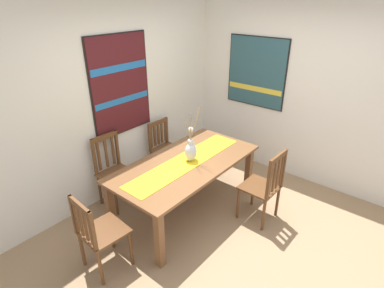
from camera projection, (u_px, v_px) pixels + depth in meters
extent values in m
cube|color=#8E7051|center=(229.00, 236.00, 3.72)|extent=(6.40, 6.40, 0.03)
cube|color=silver|center=(120.00, 97.00, 4.18)|extent=(6.40, 0.12, 2.70)
cube|color=silver|center=(307.00, 92.00, 4.40)|extent=(0.12, 6.40, 2.70)
cube|color=brown|center=(186.00, 163.00, 3.85)|extent=(1.95, 0.97, 0.03)
cube|color=brown|center=(159.00, 240.00, 3.16)|extent=(0.08, 0.08, 0.70)
cube|color=brown|center=(248.00, 170.00, 4.40)|extent=(0.08, 0.08, 0.70)
cube|color=brown|center=(110.00, 208.00, 3.63)|extent=(0.08, 0.08, 0.70)
cube|color=brown|center=(203.00, 153.00, 4.86)|extent=(0.08, 0.08, 0.70)
cube|color=gold|center=(186.00, 162.00, 3.84)|extent=(1.79, 0.36, 0.01)
ellipsoid|color=silver|center=(191.00, 152.00, 3.82)|extent=(0.17, 0.14, 0.24)
cylinder|color=silver|center=(191.00, 142.00, 3.76)|extent=(0.07, 0.07, 0.05)
cylinder|color=#997F5B|center=(195.00, 124.00, 3.68)|extent=(0.12, 0.05, 0.39)
cylinder|color=#997F5B|center=(190.00, 127.00, 3.69)|extent=(0.03, 0.04, 0.33)
cylinder|color=#997F5B|center=(191.00, 127.00, 3.62)|extent=(0.08, 0.08, 0.38)
cylinder|color=#997F5B|center=(196.00, 124.00, 3.64)|extent=(0.06, 0.11, 0.44)
cylinder|color=#997F5B|center=(187.00, 128.00, 3.67)|extent=(0.07, 0.07, 0.31)
sphere|color=white|center=(191.00, 129.00, 3.74)|extent=(0.06, 0.06, 0.06)
cube|color=brown|center=(104.00, 231.00, 3.12)|extent=(0.45, 0.45, 0.03)
cylinder|color=brown|center=(112.00, 232.00, 3.45)|extent=(0.04, 0.04, 0.44)
cylinder|color=brown|center=(131.00, 248.00, 3.23)|extent=(0.04, 0.04, 0.44)
cylinder|color=brown|center=(82.00, 249.00, 3.22)|extent=(0.04, 0.04, 0.44)
cylinder|color=brown|center=(101.00, 268.00, 3.00)|extent=(0.04, 0.04, 0.44)
cube|color=brown|center=(74.00, 214.00, 3.01)|extent=(0.04, 0.04, 0.44)
cube|color=brown|center=(93.00, 232.00, 2.78)|extent=(0.04, 0.04, 0.44)
cube|color=brown|center=(80.00, 206.00, 2.81)|extent=(0.06, 0.38, 0.06)
cube|color=brown|center=(76.00, 217.00, 2.99)|extent=(0.02, 0.04, 0.35)
cube|color=brown|center=(81.00, 221.00, 2.93)|extent=(0.02, 0.04, 0.35)
cube|color=brown|center=(85.00, 226.00, 2.87)|extent=(0.02, 0.04, 0.35)
cube|color=brown|center=(91.00, 231.00, 2.82)|extent=(0.02, 0.04, 0.35)
cube|color=brown|center=(117.00, 174.00, 4.10)|extent=(0.43, 0.43, 0.03)
cylinder|color=brown|center=(138.00, 188.00, 4.22)|extent=(0.04, 0.04, 0.44)
cylinder|color=brown|center=(116.00, 200.00, 3.97)|extent=(0.04, 0.04, 0.44)
cylinder|color=brown|center=(121.00, 179.00, 4.43)|extent=(0.04, 0.04, 0.44)
cylinder|color=brown|center=(100.00, 190.00, 4.18)|extent=(0.04, 0.04, 0.44)
cube|color=brown|center=(117.00, 148.00, 4.21)|extent=(0.04, 0.04, 0.51)
cube|color=brown|center=(94.00, 157.00, 3.97)|extent=(0.04, 0.04, 0.51)
cube|color=brown|center=(104.00, 137.00, 3.99)|extent=(0.38, 0.04, 0.06)
cube|color=brown|center=(113.00, 150.00, 4.17)|extent=(0.04, 0.02, 0.42)
cube|color=brown|center=(106.00, 153.00, 4.10)|extent=(0.04, 0.02, 0.42)
cube|color=brown|center=(99.00, 156.00, 4.02)|extent=(0.04, 0.02, 0.42)
cube|color=brown|center=(260.00, 187.00, 3.83)|extent=(0.43, 0.43, 0.03)
cylinder|color=brown|center=(238.00, 203.00, 3.92)|extent=(0.04, 0.04, 0.44)
cylinder|color=brown|center=(253.00, 191.00, 4.16)|extent=(0.04, 0.04, 0.44)
cylinder|color=brown|center=(264.00, 215.00, 3.71)|extent=(0.04, 0.04, 0.44)
cylinder|color=brown|center=(277.00, 201.00, 3.95)|extent=(0.04, 0.04, 0.44)
cube|color=brown|center=(269.00, 180.00, 3.48)|extent=(0.04, 0.04, 0.51)
cube|color=brown|center=(283.00, 168.00, 3.73)|extent=(0.04, 0.04, 0.51)
cube|color=brown|center=(279.00, 157.00, 3.50)|extent=(0.38, 0.04, 0.06)
cube|color=brown|center=(271.00, 180.00, 3.52)|extent=(0.04, 0.02, 0.42)
cube|color=brown|center=(274.00, 176.00, 3.58)|extent=(0.04, 0.02, 0.42)
cube|color=brown|center=(278.00, 173.00, 3.64)|extent=(0.04, 0.02, 0.42)
cube|color=brown|center=(281.00, 170.00, 3.70)|extent=(0.04, 0.02, 0.42)
cube|color=brown|center=(168.00, 150.00, 4.72)|extent=(0.42, 0.42, 0.03)
cylinder|color=brown|center=(185.00, 163.00, 4.85)|extent=(0.04, 0.04, 0.44)
cylinder|color=brown|center=(169.00, 172.00, 4.60)|extent=(0.04, 0.04, 0.44)
cylinder|color=brown|center=(168.00, 156.00, 5.06)|extent=(0.04, 0.04, 0.44)
cylinder|color=brown|center=(152.00, 164.00, 4.81)|extent=(0.04, 0.04, 0.44)
cube|color=brown|center=(166.00, 130.00, 4.86)|extent=(0.04, 0.04, 0.42)
cube|color=brown|center=(150.00, 137.00, 4.61)|extent=(0.04, 0.04, 0.42)
cube|color=brown|center=(158.00, 123.00, 4.65)|extent=(0.38, 0.03, 0.06)
cube|color=brown|center=(165.00, 131.00, 4.85)|extent=(0.04, 0.02, 0.33)
cube|color=brown|center=(162.00, 133.00, 4.79)|extent=(0.04, 0.02, 0.33)
cube|color=brown|center=(158.00, 134.00, 4.74)|extent=(0.04, 0.02, 0.33)
cube|color=brown|center=(155.00, 136.00, 4.69)|extent=(0.04, 0.02, 0.33)
cube|color=brown|center=(151.00, 138.00, 4.64)|extent=(0.04, 0.02, 0.33)
cube|color=black|center=(120.00, 85.00, 4.06)|extent=(0.93, 0.04, 1.31)
cube|color=#471419|center=(121.00, 86.00, 4.05)|extent=(0.90, 0.01, 1.28)
cube|color=#1E60A8|center=(120.00, 68.00, 3.94)|extent=(0.87, 0.00, 0.09)
cube|color=#1E60A8|center=(123.00, 100.00, 4.13)|extent=(0.87, 0.00, 0.08)
cube|color=black|center=(257.00, 72.00, 4.73)|extent=(0.04, 0.97, 1.06)
cube|color=#284C56|center=(256.00, 72.00, 4.72)|extent=(0.01, 0.94, 1.03)
cube|color=gold|center=(254.00, 89.00, 4.82)|extent=(0.00, 0.91, 0.08)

